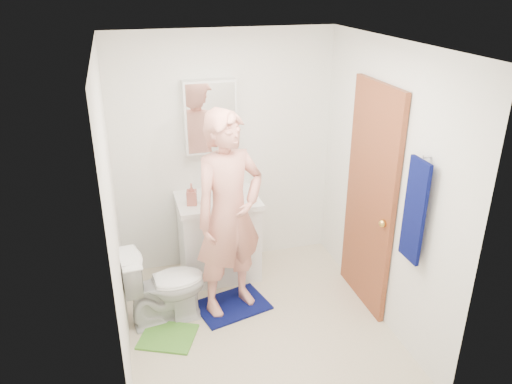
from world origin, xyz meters
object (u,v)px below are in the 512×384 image
(medicine_cabinet, at_px, (210,117))
(toilet, at_px, (165,285))
(towel, at_px, (415,211))
(soap_dispenser, at_px, (192,194))
(toothbrush_cup, at_px, (235,190))
(vanity_cabinet, at_px, (219,239))
(man, at_px, (229,215))

(medicine_cabinet, bearing_deg, toilet, -126.07)
(towel, distance_m, soap_dispenser, 2.03)
(toothbrush_cup, bearing_deg, toilet, -139.93)
(medicine_cabinet, height_order, toilet, medicine_cabinet)
(vanity_cabinet, relative_size, toilet, 1.11)
(man, bearing_deg, toothbrush_cup, 51.47)
(soap_dispenser, bearing_deg, towel, -44.46)
(vanity_cabinet, relative_size, toothbrush_cup, 7.32)
(toothbrush_cup, bearing_deg, man, -107.30)
(soap_dispenser, height_order, toothbrush_cup, soap_dispenser)
(toothbrush_cup, height_order, man, man)
(towel, relative_size, man, 0.43)
(towel, relative_size, soap_dispenser, 3.85)
(medicine_cabinet, xyz_separation_m, toilet, (-0.61, -0.83, -1.24))
(medicine_cabinet, relative_size, towel, 0.87)
(towel, relative_size, toothbrush_cup, 7.32)
(soap_dispenser, distance_m, man, 0.56)
(towel, bearing_deg, man, 142.86)
(man, bearing_deg, soap_dispenser, 94.52)
(medicine_cabinet, bearing_deg, toothbrush_cup, -40.95)
(toilet, xyz_separation_m, toothbrush_cup, (0.79, 0.67, 0.53))
(vanity_cabinet, bearing_deg, medicine_cabinet, 90.00)
(vanity_cabinet, bearing_deg, toothbrush_cup, 18.07)
(vanity_cabinet, distance_m, toothbrush_cup, 0.53)
(towel, height_order, toilet, towel)
(medicine_cabinet, height_order, towel, medicine_cabinet)
(soap_dispenser, bearing_deg, man, -64.25)
(medicine_cabinet, xyz_separation_m, towel, (1.18, -1.71, -0.35))
(medicine_cabinet, distance_m, toothbrush_cup, 0.75)
(soap_dispenser, relative_size, man, 0.11)
(soap_dispenser, bearing_deg, toothbrush_cup, 17.07)
(soap_dispenser, height_order, man, man)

